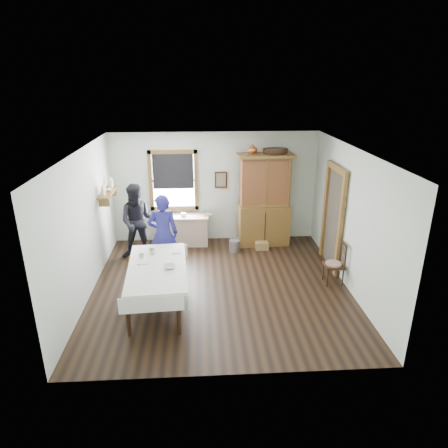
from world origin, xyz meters
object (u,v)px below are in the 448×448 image
at_px(china_hutch, 264,200).
at_px(woman_blue, 163,237).
at_px(spindle_chair, 334,263).
at_px(pail, 235,246).
at_px(dining_table, 158,286).
at_px(figure_dark, 139,224).
at_px(wicker_basket, 262,246).
at_px(work_counter, 182,230).

distance_m(china_hutch, woman_blue, 2.72).
distance_m(spindle_chair, pail, 2.50).
relative_size(china_hutch, dining_table, 1.12).
height_order(woman_blue, figure_dark, figure_dark).
bearing_deg(dining_table, wicker_basket, 46.82).
xyz_separation_m(pail, wicker_basket, (0.66, 0.07, -0.05)).
xyz_separation_m(wicker_basket, figure_dark, (-2.85, -0.25, 0.71)).
relative_size(spindle_chair, woman_blue, 0.56).
bearing_deg(pail, figure_dark, -175.30).
distance_m(spindle_chair, wicker_basket, 2.13).
bearing_deg(woman_blue, china_hutch, -155.08).
xyz_separation_m(work_counter, pail, (1.25, -0.51, -0.23)).
xyz_separation_m(china_hutch, pail, (-0.74, -0.45, -0.98)).
distance_m(pail, woman_blue, 1.95).
bearing_deg(spindle_chair, pail, 139.34).
relative_size(work_counter, pail, 4.73).
height_order(china_hutch, spindle_chair, china_hutch).
distance_m(china_hutch, figure_dark, 3.02).
relative_size(work_counter, spindle_chair, 1.46).
height_order(spindle_chair, wicker_basket, spindle_chair).
distance_m(china_hutch, pail, 1.31).
height_order(work_counter, wicker_basket, work_counter).
xyz_separation_m(work_counter, spindle_chair, (3.08, -2.19, 0.07)).
relative_size(china_hutch, pail, 8.18).
distance_m(work_counter, spindle_chair, 3.78).
distance_m(wicker_basket, woman_blue, 2.56).
distance_m(dining_table, wicker_basket, 3.29).
height_order(china_hutch, pail, china_hutch).
bearing_deg(dining_table, pail, 55.74).
distance_m(dining_table, woman_blue, 1.42).
bearing_deg(figure_dark, dining_table, -75.82).
distance_m(work_counter, dining_table, 2.84).
distance_m(pail, wicker_basket, 0.67).
xyz_separation_m(work_counter, woman_blue, (-0.33, -1.46, 0.42)).
xyz_separation_m(china_hutch, wicker_basket, (-0.08, -0.37, -1.03)).
distance_m(work_counter, china_hutch, 2.13).
height_order(pail, figure_dark, figure_dark).
xyz_separation_m(work_counter, figure_dark, (-0.94, -0.69, 0.43)).
relative_size(spindle_chair, wicker_basket, 2.87).
bearing_deg(wicker_basket, figure_dark, -174.96).
height_order(work_counter, spindle_chair, spindle_chair).
height_order(work_counter, pail, work_counter).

